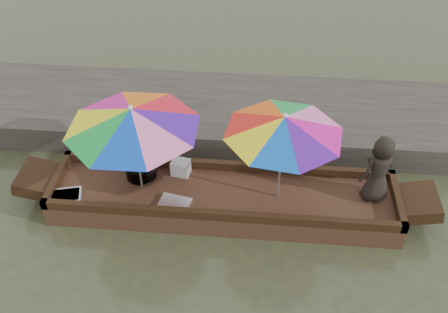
# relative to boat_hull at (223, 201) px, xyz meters

# --- Properties ---
(water) EXTENTS (80.00, 80.00, 0.00)m
(water) POSITION_rel_boat_hull_xyz_m (0.00, 0.00, -0.17)
(water) COLOR #373B29
(water) RESTS_ON ground
(dock) EXTENTS (22.00, 2.20, 0.50)m
(dock) POSITION_rel_boat_hull_xyz_m (0.00, 2.20, 0.08)
(dock) COLOR #2D2B26
(dock) RESTS_ON ground
(boat_hull) EXTENTS (5.35, 1.20, 0.35)m
(boat_hull) POSITION_rel_boat_hull_xyz_m (0.00, 0.00, 0.00)
(boat_hull) COLOR #412416
(boat_hull) RESTS_ON water
(cooking_pot) EXTENTS (0.43, 0.43, 0.23)m
(cooking_pot) POSITION_rel_boat_hull_xyz_m (-1.36, 0.26, 0.29)
(cooking_pot) COLOR black
(cooking_pot) RESTS_ON boat_hull
(tray_crayfish) EXTENTS (0.53, 0.43, 0.09)m
(tray_crayfish) POSITION_rel_boat_hull_xyz_m (-2.37, -0.35, 0.22)
(tray_crayfish) COLOR silver
(tray_crayfish) RESTS_ON boat_hull
(tray_scallop) EXTENTS (0.52, 0.41, 0.06)m
(tray_scallop) POSITION_rel_boat_hull_xyz_m (-0.71, -0.33, 0.21)
(tray_scallop) COLOR silver
(tray_scallop) RESTS_ON boat_hull
(charcoal_grill) EXTENTS (0.35, 0.35, 0.17)m
(charcoal_grill) POSITION_rel_boat_hull_xyz_m (-1.28, 0.28, 0.26)
(charcoal_grill) COLOR black
(charcoal_grill) RESTS_ON boat_hull
(supply_bag) EXTENTS (0.31, 0.27, 0.26)m
(supply_bag) POSITION_rel_boat_hull_xyz_m (-0.72, 0.38, 0.30)
(supply_bag) COLOR silver
(supply_bag) RESTS_ON boat_hull
(vendor) EXTENTS (0.66, 0.59, 1.13)m
(vendor) POSITION_rel_boat_hull_xyz_m (2.27, 0.12, 0.74)
(vendor) COLOR black
(vendor) RESTS_ON boat_hull
(umbrella_bow) EXTENTS (2.57, 2.57, 1.55)m
(umbrella_bow) POSITION_rel_boat_hull_xyz_m (-1.28, 0.00, 0.95)
(umbrella_bow) COLOR red
(umbrella_bow) RESTS_ON boat_hull
(umbrella_stern) EXTENTS (2.06, 2.06, 1.55)m
(umbrella_stern) POSITION_rel_boat_hull_xyz_m (0.83, 0.00, 0.95)
(umbrella_stern) COLOR pink
(umbrella_stern) RESTS_ON boat_hull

